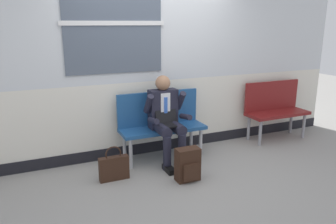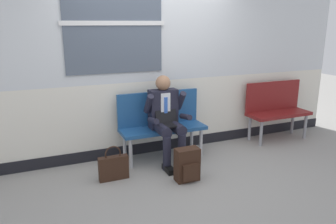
{
  "view_description": "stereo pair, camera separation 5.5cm",
  "coord_description": "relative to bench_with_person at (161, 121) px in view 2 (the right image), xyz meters",
  "views": [
    {
      "loc": [
        -1.73,
        -3.73,
        1.92
      ],
      "look_at": [
        0.01,
        0.24,
        0.75
      ],
      "focal_mm": 35.37,
      "sensor_mm": 36.0,
      "label": 1
    },
    {
      "loc": [
        -1.68,
        -3.75,
        1.92
      ],
      "look_at": [
        0.01,
        0.24,
        0.75
      ],
      "focal_mm": 35.37,
      "sensor_mm": 36.0,
      "label": 2
    }
  ],
  "objects": [
    {
      "name": "handbag",
      "position": [
        -0.84,
        -0.48,
        -0.38
      ],
      "size": [
        0.37,
        0.1,
        0.45
      ],
      "color": "#331E14",
      "rests_on": "ground"
    },
    {
      "name": "bench_with_person",
      "position": [
        0.0,
        0.0,
        0.0
      ],
      "size": [
        1.24,
        0.42,
        0.96
      ],
      "color": "navy",
      "rests_on": "ground"
    },
    {
      "name": "ground_plane",
      "position": [
        -0.02,
        -0.52,
        -0.55
      ],
      "size": [
        18.0,
        18.0,
        0.0
      ],
      "primitive_type": "plane",
      "color": "gray"
    },
    {
      "name": "backpack",
      "position": [
        0.01,
        -0.86,
        -0.34
      ],
      "size": [
        0.3,
        0.2,
        0.42
      ],
      "color": "#331E14",
      "rests_on": "ground"
    },
    {
      "name": "person_seated",
      "position": [
        -0.0,
        -0.2,
        0.1
      ],
      "size": [
        0.57,
        0.7,
        1.22
      ],
      "color": "#1E1E2D",
      "rests_on": "ground"
    },
    {
      "name": "bench_empty",
      "position": [
        2.09,
        -0.0,
        -0.0
      ],
      "size": [
        1.09,
        0.42,
        0.97
      ],
      "color": "maroon",
      "rests_on": "ground"
    },
    {
      "name": "station_wall",
      "position": [
        -0.03,
        0.27,
        1.04
      ],
      "size": [
        6.58,
        0.16,
        3.19
      ],
      "color": "silver",
      "rests_on": "ground"
    }
  ]
}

